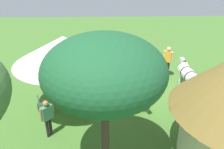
{
  "coord_description": "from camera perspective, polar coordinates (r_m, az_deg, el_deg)",
  "views": [
    {
      "loc": [
        1.44,
        11.16,
        5.98
      ],
      "look_at": [
        1.08,
        0.75,
        1.0
      ],
      "focal_mm": 37.38,
      "sensor_mm": 36.0,
      "label": 1
    }
  ],
  "objects": [
    {
      "name": "patio_chair_west_end",
      "position": [
        11.61,
        -8.41,
        -2.8
      ],
      "size": [
        0.53,
        0.52,
        0.9
      ],
      "rotation": [
        0.0,
        0.0,
        -0.25
      ],
      "color": "white",
      "rests_on": "ground_plane"
    },
    {
      "name": "patio_chair_near_hut",
      "position": [
        10.53,
        -16.86,
        -6.93
      ],
      "size": [
        0.55,
        0.56,
        0.9
      ],
      "rotation": [
        0.0,
        0.0,
        -4.33
      ],
      "color": "silver",
      "rests_on": "ground_plane"
    },
    {
      "name": "brick_patio_kerb",
      "position": [
        16.34,
        -9.0,
        3.92
      ],
      "size": [
        2.51,
        1.89,
        0.08
      ],
      "primitive_type": "cube",
      "rotation": [
        0.0,
        0.0,
        2.54
      ],
      "color": "#A25441",
      "rests_on": "ground_plane"
    },
    {
      "name": "guest_beside_umbrella",
      "position": [
        9.01,
        -15.56,
        -9.6
      ],
      "size": [
        0.43,
        0.44,
        1.56
      ],
      "rotation": [
        0.0,
        0.0,
        3.96
      ],
      "color": "black",
      "rests_on": "ground_plane"
    },
    {
      "name": "zebra_by_umbrella",
      "position": [
        10.52,
        5.4,
        -2.77
      ],
      "size": [
        1.13,
        2.22,
        1.54
      ],
      "rotation": [
        0.0,
        0.0,
        0.31
      ],
      "color": "silver",
      "rests_on": "ground_plane"
    },
    {
      "name": "acacia_tree_right_background",
      "position": [
        6.12,
        -1.91,
        0.73
      ],
      "size": [
        3.33,
        3.33,
        4.43
      ],
      "color": "#44342A",
      "rests_on": "ground_plane"
    },
    {
      "name": "shade_umbrella",
      "position": [
        9.69,
        -11.68,
        5.99
      ],
      "size": [
        4.18,
        4.18,
        3.38
      ],
      "color": "#493D20",
      "rests_on": "ground_plane"
    },
    {
      "name": "zebra_nearest_camera",
      "position": [
        13.05,
        0.8,
        3.37
      ],
      "size": [
        2.01,
        1.6,
        1.59
      ],
      "rotation": [
        0.0,
        0.0,
        0.95
      ],
      "color": "silver",
      "rests_on": "ground_plane"
    },
    {
      "name": "zebra_toward_hut",
      "position": [
        12.25,
        18.1,
        0.01
      ],
      "size": [
        0.64,
        2.26,
        1.5
      ],
      "rotation": [
        0.0,
        0.0,
        3.16
      ],
      "color": "silver",
      "rests_on": "ground_plane"
    },
    {
      "name": "patio_dining_table",
      "position": [
        10.6,
        -10.65,
        -5.12
      ],
      "size": [
        1.49,
        1.24,
        0.74
      ],
      "rotation": [
        0.0,
        0.0,
        -0.28
      ],
      "color": "silver",
      "rests_on": "ground_plane"
    },
    {
      "name": "standing_watcher",
      "position": [
        13.69,
        13.52,
        3.79
      ],
      "size": [
        0.49,
        0.5,
        1.78
      ],
      "rotation": [
        0.0,
        0.0,
        -0.79
      ],
      "color": "black",
      "rests_on": "ground_plane"
    },
    {
      "name": "patio_chair_east_end",
      "position": [
        10.01,
        -5.42,
        -7.62
      ],
      "size": [
        0.59,
        0.6,
        0.9
      ],
      "rotation": [
        0.0,
        0.0,
        -2.15
      ],
      "color": "silver",
      "rests_on": "ground_plane"
    },
    {
      "name": "ground_plane",
      "position": [
        12.75,
        4.73,
        -2.52
      ],
      "size": [
        36.0,
        36.0,
        0.0
      ],
      "primitive_type": "plane",
      "color": "#44712C"
    }
  ]
}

